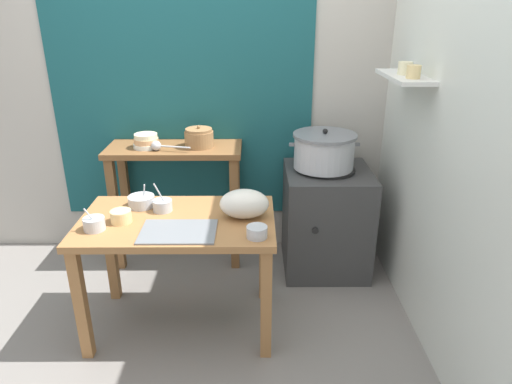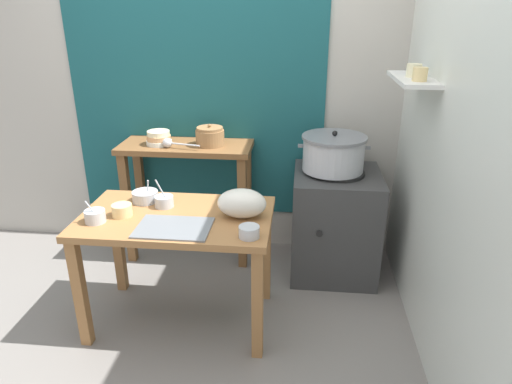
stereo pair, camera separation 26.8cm
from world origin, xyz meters
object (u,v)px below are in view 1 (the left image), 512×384
prep_table (178,236)px  prep_bowl_0 (257,231)px  serving_tray (178,232)px  prep_bowl_3 (94,223)px  clay_pot (199,138)px  plastic_bag (244,204)px  prep_bowl_4 (121,216)px  bowl_stack_enamel (146,141)px  prep_bowl_2 (162,205)px  ladle (158,146)px  stove_block (326,219)px  back_shelf_table (176,176)px  steamer_pot (324,151)px  prep_bowl_1 (141,201)px

prep_table → prep_bowl_0: prep_bowl_0 is taller
serving_tray → prep_bowl_3: prep_bowl_3 is taller
prep_bowl_0 → prep_table: bearing=153.5°
clay_pot → serving_tray: bearing=-90.8°
prep_table → prep_bowl_0: (0.45, -0.22, 0.14)m
plastic_bag → prep_bowl_4: bearing=-175.2°
bowl_stack_enamel → prep_bowl_2: bearing=-71.7°
ladle → prep_bowl_0: (0.68, -0.94, -0.18)m
stove_block → back_shelf_table: bearing=173.2°
clay_pot → bowl_stack_enamel: 0.37m
clay_pot → prep_bowl_2: 0.75m
prep_bowl_3 → prep_bowl_4: size_ratio=1.16×
prep_table → prep_bowl_3: bearing=-162.1°
steamer_pot → clay_pot: 0.88m
steamer_pot → prep_bowl_0: (-0.47, -0.93, -0.15)m
ladle → prep_bowl_4: 0.78m
prep_bowl_0 → prep_bowl_3: 0.87m
prep_bowl_3 → prep_bowl_4: bearing=38.6°
serving_tray → prep_bowl_2: 0.31m
back_shelf_table → prep_bowl_4: 0.87m
stove_block → ladle: size_ratio=2.80×
prep_table → bowl_stack_enamel: bearing=112.3°
back_shelf_table → clay_pot: clay_pot is taller
bowl_stack_enamel → clay_pot: bearing=3.2°
ladle → prep_bowl_2: (0.13, -0.61, -0.18)m
steamer_pot → plastic_bag: size_ratio=1.75×
prep_table → prep_bowl_2: prep_bowl_2 is taller
prep_bowl_1 → back_shelf_table: bearing=80.9°
stove_block → ladle: bearing=178.4°
prep_bowl_4 → ladle: bearing=84.6°
plastic_bag → prep_bowl_0: plastic_bag is taller
serving_tray → prep_bowl_0: 0.42m
plastic_bag → steamer_pot: bearing=51.7°
stove_block → prep_bowl_1: 1.35m
back_shelf_table → prep_bowl_1: bearing=-99.1°
prep_bowl_1 → prep_bowl_2: prep_bowl_2 is taller
prep_bowl_0 → steamer_pot: bearing=63.0°
prep_table → clay_pot: bearing=86.7°
clay_pot → prep_bowl_4: bearing=-112.2°
steamer_pot → serving_tray: bearing=-135.5°
prep_bowl_2 → serving_tray: bearing=-64.5°
stove_block → serving_tray: 1.31m
plastic_bag → prep_bowl_4: plastic_bag is taller
bowl_stack_enamel → stove_block: bearing=-4.8°
back_shelf_table → prep_bowl_2: bearing=-87.1°
stove_block → prep_bowl_3: size_ratio=5.81×
prep_bowl_2 → clay_pot: bearing=78.3°
prep_bowl_0 → plastic_bag: bearing=106.1°
back_shelf_table → ladle: (-0.09, -0.10, 0.26)m
prep_bowl_1 → prep_bowl_2: (0.14, -0.07, 0.00)m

